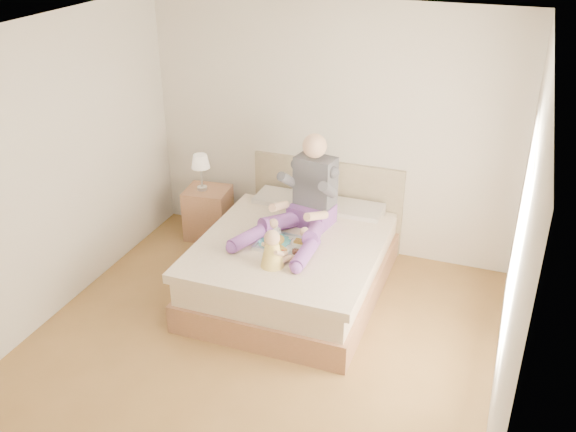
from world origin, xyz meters
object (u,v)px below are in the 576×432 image
(adult, at_px, (305,203))
(tray, at_px, (284,242))
(nightstand, at_px, (208,213))
(bed, at_px, (297,260))
(baby, at_px, (273,251))

(adult, relative_size, tray, 2.43)
(nightstand, bearing_deg, adult, -28.14)
(bed, bearing_deg, tray, -97.94)
(bed, xyz_separation_m, tray, (-0.04, -0.26, 0.32))
(bed, relative_size, adult, 1.78)
(nightstand, height_order, adult, adult)
(adult, bearing_deg, nightstand, 168.59)
(tray, xyz_separation_m, baby, (0.04, -0.38, 0.11))
(baby, bearing_deg, tray, 126.83)
(adult, bearing_deg, tray, -90.44)
(bed, distance_m, baby, 0.77)
(bed, height_order, tray, bed)
(nightstand, height_order, tray, tray)
(bed, height_order, nightstand, bed)
(adult, distance_m, baby, 0.77)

